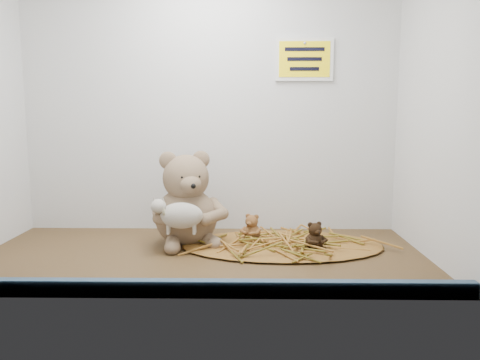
{
  "coord_description": "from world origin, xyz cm",
  "views": [
    {
      "loc": [
        12.08,
        -122.05,
        37.81
      ],
      "look_at": [
        10.11,
        3.66,
        20.1
      ],
      "focal_mm": 35.0,
      "sensor_mm": 36.0,
      "label": 1
    }
  ],
  "objects_px": {
    "toy_lamb": "(181,216)",
    "mini_teddy_tan": "(252,226)",
    "mini_teddy_brown": "(315,234)",
    "main_teddy": "(186,198)"
  },
  "relations": [
    {
      "from": "toy_lamb",
      "to": "mini_teddy_tan",
      "type": "height_order",
      "value": "toy_lamb"
    },
    {
      "from": "toy_lamb",
      "to": "mini_teddy_tan",
      "type": "relative_size",
      "value": 2.01
    },
    {
      "from": "mini_teddy_tan",
      "to": "mini_teddy_brown",
      "type": "relative_size",
      "value": 1.02
    },
    {
      "from": "main_teddy",
      "to": "toy_lamb",
      "type": "xyz_separation_m",
      "value": [
        0.0,
        -0.1,
        -0.03
      ]
    },
    {
      "from": "toy_lamb",
      "to": "mini_teddy_brown",
      "type": "height_order",
      "value": "toy_lamb"
    },
    {
      "from": "mini_teddy_tan",
      "to": "mini_teddy_brown",
      "type": "height_order",
      "value": "mini_teddy_tan"
    },
    {
      "from": "mini_teddy_tan",
      "to": "mini_teddy_brown",
      "type": "bearing_deg",
      "value": -1.95
    },
    {
      "from": "main_teddy",
      "to": "mini_teddy_brown",
      "type": "bearing_deg",
      "value": -33.43
    },
    {
      "from": "toy_lamb",
      "to": "mini_teddy_brown",
      "type": "distance_m",
      "value": 0.37
    },
    {
      "from": "mini_teddy_brown",
      "to": "main_teddy",
      "type": "bearing_deg",
      "value": 146.26
    }
  ]
}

